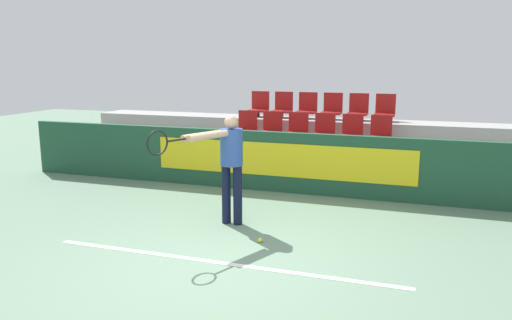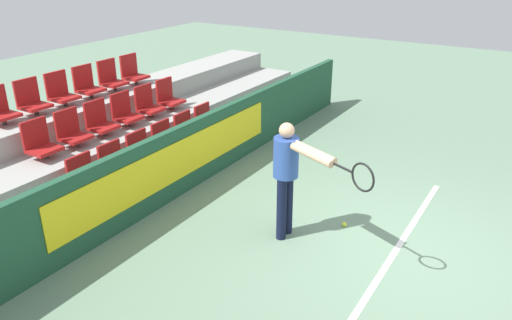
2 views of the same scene
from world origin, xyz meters
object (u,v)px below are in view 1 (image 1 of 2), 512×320
Objects in this scene: stadium_chair_1 at (259,151)px; stadium_chair_13 at (283,107)px; stadium_chair_5 at (376,158)px; stadium_chair_15 at (332,108)px; stadium_chair_6 at (246,126)px; stadium_chair_2 at (286,153)px; stadium_chair_4 at (345,156)px; stadium_chair_12 at (259,106)px; tennis_ball at (260,240)px; stadium_chair_3 at (315,155)px; stadium_chair_17 at (385,110)px; stadium_chair_8 at (297,129)px; stadium_chair_9 at (324,130)px; stadium_chair_7 at (272,127)px; stadium_chair_14 at (307,107)px; stadium_chair_10 at (352,131)px; stadium_chair_11 at (381,132)px; stadium_chair_16 at (358,109)px; stadium_chair_0 at (232,150)px; tennis_player at (227,158)px.

stadium_chair_13 reaches higher than stadium_chair_1.
stadium_chair_15 is at bearing 122.74° from stadium_chair_5.
stadium_chair_6 is 1.00× the size of stadium_chair_15.
stadium_chair_4 is at bearing 0.00° from stadium_chair_2.
tennis_ball is at bearing -71.60° from stadium_chair_12.
stadium_chair_1 is at bearing 180.00° from stadium_chair_3.
stadium_chair_5 is 1.89m from stadium_chair_17.
stadium_chair_8 is at bearing 122.74° from stadium_chair_3.
stadium_chair_3 is at bearing -90.00° from stadium_chair_9.
stadium_chair_1 is 1.00× the size of stadium_chair_6.
stadium_chair_7 is at bearing 158.75° from stadium_chair_5.
stadium_chair_8 is 0.95m from stadium_chair_14.
stadium_chair_17 is at bearing 0.00° from stadium_chair_13.
stadium_chair_9 reaches higher than tennis_ball.
stadium_chair_10 and stadium_chair_11 have the same top height.
stadium_chair_7 is 1.93m from stadium_chair_16.
stadium_chair_4 is 1.00× the size of stadium_chair_13.
stadium_chair_9 is at bearing 0.00° from stadium_chair_7.
stadium_chair_16 is (2.25, 1.75, 0.72)m from stadium_chair_0.
stadium_chair_0 is 1.00× the size of stadium_chair_4.
stadium_chair_3 is 1.12m from stadium_chair_5.
tennis_player is at bearing -92.19° from stadium_chair_8.
stadium_chair_14 is at bearing 0.00° from stadium_chair_12.
stadium_chair_3 is at bearing 0.00° from stadium_chair_1.
stadium_chair_1 is at bearing -90.00° from stadium_chair_7.
stadium_chair_2 and stadium_chair_5 have the same top height.
stadium_chair_3 is 1.00× the size of stadium_chair_15.
stadium_chair_14 is 1.12m from stadium_chair_16.
stadium_chair_17 reaches higher than stadium_chair_3.
stadium_chair_2 is 0.56m from stadium_chair_3.
stadium_chair_4 is at bearing -46.03° from stadium_chair_13.
stadium_chair_11 is at bearing 37.87° from stadium_chair_3.
stadium_chair_6 is 1.12m from stadium_chair_8.
stadium_chair_15 is at bearing 89.63° from tennis_ball.
stadium_chair_8 reaches higher than stadium_chair_5.
stadium_chair_11 reaches higher than stadium_chair_0.
stadium_chair_10 reaches higher than stadium_chair_1.
tennis_ball is at bearing -90.57° from stadium_chair_3.
stadium_chair_8 is 1.00× the size of stadium_chair_10.
stadium_chair_12 is 1.00× the size of stadium_chair_15.
stadium_chair_4 is 1.00× the size of stadium_chair_15.
stadium_chair_5 reaches higher than tennis_ball.
stadium_chair_3 is at bearing -122.74° from stadium_chair_10.
stadium_chair_13 and stadium_chair_16 have the same top height.
stadium_chair_5 is at bearing -90.00° from stadium_chair_17.
stadium_chair_12 reaches higher than stadium_chair_5.
stadium_chair_17 is at bearing 27.40° from stadium_chair_8.
stadium_chair_16 is (0.00, 0.87, 0.36)m from stadium_chair_10.
stadium_chair_12 is at bearing 180.00° from stadium_chair_14.
stadium_chair_14 is at bearing 57.26° from stadium_chair_7.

